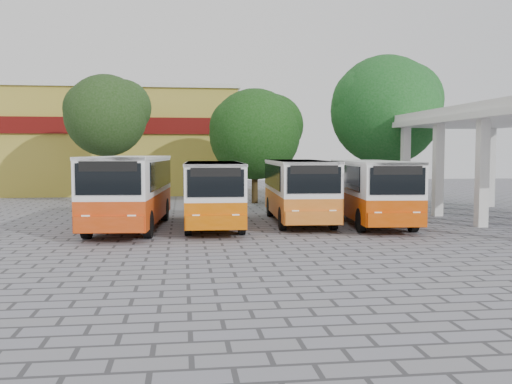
{
  "coord_description": "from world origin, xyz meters",
  "views": [
    {
      "loc": [
        -5.11,
        -21.54,
        3.27
      ],
      "look_at": [
        -1.89,
        3.53,
        1.5
      ],
      "focal_mm": 40.0,
      "sensor_mm": 36.0,
      "label": 1
    }
  ],
  "objects": [
    {
      "name": "shophouse_block",
      "position": [
        -11.0,
        25.99,
        4.16
      ],
      "size": [
        20.4,
        10.4,
        8.3
      ],
      "color": "#A99630",
      "rests_on": "ground"
    },
    {
      "name": "ground",
      "position": [
        0.0,
        0.0,
        0.0
      ],
      "size": [
        90.0,
        90.0,
        0.0
      ],
      "primitive_type": "plane",
      "color": "slate",
      "rests_on": "ground"
    },
    {
      "name": "bus_centre_left",
      "position": [
        -3.79,
        3.34,
        1.64
      ],
      "size": [
        2.63,
        7.92,
        2.83
      ],
      "rotation": [
        0.0,
        0.0,
        -0.03
      ],
      "color": "#CE5800",
      "rests_on": "ground"
    },
    {
      "name": "bus_centre_right",
      "position": [
        0.22,
        4.32,
        1.67
      ],
      "size": [
        2.84,
        8.12,
        2.89
      ],
      "rotation": [
        0.0,
        0.0,
        -0.05
      ],
      "color": "orange",
      "rests_on": "ground"
    },
    {
      "name": "bus_far_left",
      "position": [
        -7.36,
        3.14,
        1.79
      ],
      "size": [
        3.29,
        8.77,
        3.1
      ],
      "rotation": [
        0.0,
        0.0,
        -0.08
      ],
      "color": "#C63A0A",
      "rests_on": "ground"
    },
    {
      "name": "tree_right",
      "position": [
        7.96,
        14.02,
        6.18
      ],
      "size": [
        7.4,
        7.05,
        9.47
      ],
      "color": "black",
      "rests_on": "ground"
    },
    {
      "name": "tree_middle",
      "position": [
        -0.45,
        14.77,
        4.61
      ],
      "size": [
        6.11,
        5.82,
        7.32
      ],
      "color": "#3C2D15",
      "rests_on": "ground"
    },
    {
      "name": "tree_left",
      "position": [
        -9.67,
        14.23,
        5.65
      ],
      "size": [
        5.23,
        4.98,
        7.98
      ],
      "color": "#3F2410",
      "rests_on": "ground"
    },
    {
      "name": "terminal_shelter",
      "position": [
        10.5,
        4.0,
        4.91
      ],
      "size": [
        6.8,
        15.8,
        5.4
      ],
      "color": "silver",
      "rests_on": "ground"
    },
    {
      "name": "bus_far_right",
      "position": [
        3.39,
        3.27,
        1.67
      ],
      "size": [
        3.14,
        8.18,
        2.88
      ],
      "rotation": [
        0.0,
        0.0,
        -0.09
      ],
      "color": "#CA4100",
      "rests_on": "ground"
    }
  ]
}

